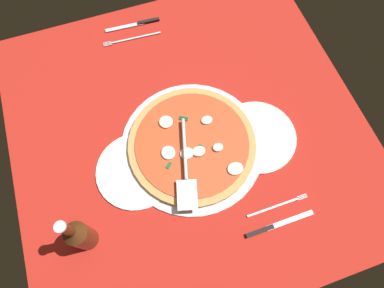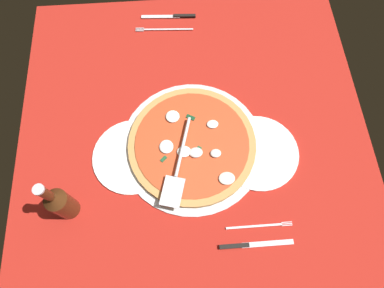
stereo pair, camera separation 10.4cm
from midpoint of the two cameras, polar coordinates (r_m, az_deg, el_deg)
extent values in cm
cube|color=#A81F17|center=(108.07, 3.00, 2.01)|extent=(110.66, 110.66, 0.80)
cube|color=silver|center=(145.13, 23.22, 19.36)|extent=(7.38, 7.38, 0.10)
cube|color=silver|center=(136.61, 24.61, 14.64)|extent=(7.38, 7.38, 0.10)
cube|color=silver|center=(129.23, 26.10, 9.33)|extent=(7.38, 7.38, 0.10)
cube|color=silver|center=(123.17, 27.70, 3.43)|extent=(7.38, 7.38, 0.10)
cube|color=silver|center=(118.65, 29.42, -3.01)|extent=(7.38, 7.38, 0.10)
cube|color=silver|center=(115.84, 31.28, -9.85)|extent=(7.38, 7.38, 0.10)
cube|color=silver|center=(146.93, 19.75, 21.74)|extent=(7.38, 7.38, 0.10)
cube|color=silver|center=(137.73, 21.01, 17.25)|extent=(7.38, 7.38, 0.10)
cube|color=silver|center=(129.57, 22.37, 12.14)|extent=(7.38, 7.38, 0.10)
cube|color=silver|center=(122.65, 23.84, 6.40)|extent=(7.38, 7.38, 0.10)
cube|color=silver|center=(117.18, 25.43, 0.04)|extent=(7.38, 7.38, 0.10)
cube|color=silver|center=(113.38, 27.15, -6.84)|extent=(7.38, 7.38, 0.10)
cube|color=silver|center=(111.42, 29.02, -14.07)|extent=(7.38, 7.38, 0.10)
cube|color=silver|center=(139.63, 17.39, 19.74)|extent=(7.38, 7.38, 0.10)
cube|color=silver|center=(130.75, 18.61, 14.87)|extent=(7.38, 7.38, 0.10)
cube|color=silver|center=(123.01, 19.93, 9.35)|extent=(7.38, 7.38, 0.10)
cube|color=silver|center=(116.63, 21.37, 3.14)|extent=(7.38, 7.38, 0.10)
cube|color=silver|center=(111.85, 22.93, -3.69)|extent=(7.38, 7.38, 0.10)
cube|color=silver|center=(108.87, 24.63, -11.00)|extent=(7.38, 7.38, 0.10)
cube|color=silver|center=(107.84, 26.49, -18.58)|extent=(7.38, 7.38, 0.10)
cube|color=silver|center=(142.26, 13.77, 22.07)|extent=(7.38, 7.38, 0.10)
cube|color=silver|center=(132.75, 14.85, 17.48)|extent=(7.38, 7.38, 0.10)
cube|color=silver|center=(124.26, 16.01, 12.21)|extent=(7.38, 7.38, 0.10)
cube|color=silver|center=(117.02, 17.28, 6.23)|extent=(7.38, 7.38, 0.10)
cube|color=silver|center=(111.27, 18.66, -0.46)|extent=(7.38, 7.38, 0.10)
cube|color=silver|center=(107.27, 20.17, -7.75)|extent=(7.38, 7.38, 0.10)
cube|color=silver|center=(105.19, 21.84, -15.47)|extent=(7.38, 7.38, 0.10)
cube|color=silver|center=(135.52, 11.11, 19.92)|extent=(7.38, 7.38, 0.10)
cube|color=silver|center=(126.35, 12.11, 14.95)|extent=(7.38, 7.38, 0.10)
cube|color=silver|center=(118.32, 13.20, 9.24)|extent=(7.38, 7.38, 0.10)
cube|color=silver|center=(111.68, 14.39, 2.78)|extent=(7.38, 7.38, 0.10)
cube|color=silver|center=(106.67, 15.70, -4.39)|extent=(7.38, 7.38, 0.10)
cube|color=silver|center=(103.54, 17.14, -12.13)|extent=(7.38, 7.38, 0.10)
cube|color=silver|center=(102.46, 18.73, -20.18)|extent=(7.38, 7.38, 0.10)
cube|color=silver|center=(139.01, 7.44, 22.18)|extent=(7.38, 7.38, 0.10)
cube|color=silver|center=(129.26, 8.27, 17.51)|extent=(7.38, 7.38, 0.10)
cube|color=silver|center=(120.52, 9.17, 12.12)|extent=(7.38, 7.38, 0.10)
cube|color=silver|center=(113.05, 10.16, 5.95)|extent=(7.38, 7.38, 0.10)
cube|color=silver|center=(107.09, 11.25, -1.00)|extent=(7.38, 7.38, 0.10)
cube|color=silver|center=(102.92, 12.45, -8.63)|extent=(7.38, 7.38, 0.10)
cube|color=silver|center=(100.76, 13.79, -16.75)|extent=(7.38, 7.38, 0.10)
cube|color=silver|center=(132.92, 4.52, 19.88)|extent=(7.38, 7.38, 0.10)
cube|color=silver|center=(123.57, 5.23, 14.83)|extent=(7.38, 7.38, 0.10)
cube|color=silver|center=(115.35, 6.02, 8.99)|extent=(7.38, 7.38, 0.10)
cube|color=silver|center=(108.52, 6.89, 2.35)|extent=(7.38, 7.38, 0.10)
cube|color=silver|center=(103.35, 7.85, -5.07)|extent=(7.38, 7.38, 0.10)
cube|color=silver|center=(100.12, 8.91, -13.12)|extent=(7.38, 7.38, 0.10)
cube|color=silver|center=(99.00, 10.11, -21.52)|extent=(7.38, 7.38, 0.10)
cube|color=silver|center=(137.28, 0.88, 22.04)|extent=(7.38, 7.38, 0.10)
cube|color=silver|center=(127.39, 1.42, 17.32)|extent=(7.38, 7.38, 0.10)
cube|color=silver|center=(118.52, 2.01, 11.85)|extent=(7.38, 7.38, 0.10)
cube|color=silver|center=(110.91, 2.66, 5.56)|extent=(7.38, 7.38, 0.10)
cube|color=silver|center=(104.83, 3.38, -1.55)|extent=(7.38, 7.38, 0.10)
cube|color=silver|center=(100.57, 4.18, -9.40)|extent=(7.38, 7.38, 0.10)
cube|color=silver|center=(98.35, 5.07, -17.76)|extent=(7.38, 7.38, 0.10)
cube|color=silver|center=(131.94, -2.25, 19.59)|extent=(7.38, 7.38, 0.10)
cube|color=silver|center=(122.51, -1.85, 14.49)|extent=(7.38, 7.38, 0.10)
cube|color=silver|center=(114.21, -1.40, 8.59)|extent=(7.38, 7.38, 0.10)
cube|color=silver|center=(107.31, -0.92, 1.86)|extent=(7.38, 7.38, 0.10)
cube|color=silver|center=(102.09, -0.37, -5.68)|extent=(7.38, 7.38, 0.10)
cube|color=silver|center=(98.81, 0.23, -13.88)|extent=(7.38, 7.38, 0.10)
cube|color=silver|center=(97.68, 0.92, -22.44)|extent=(7.38, 7.38, 0.10)
cube|color=silver|center=(137.13, -5.74, 21.63)|extent=(7.38, 7.38, 0.10)
cube|color=silver|center=(127.23, -5.52, 16.89)|extent=(7.38, 7.38, 0.10)
cube|color=silver|center=(118.34, -5.27, 11.39)|extent=(7.38, 7.38, 0.10)
cube|color=silver|center=(110.71, -4.99, 5.07)|extent=(7.38, 7.38, 0.10)
cube|color=silver|center=(104.63, -4.69, -2.08)|extent=(7.38, 7.38, 0.10)
cube|color=silver|center=(100.35, -4.35, -9.98)|extent=(7.38, 7.38, 0.10)
cube|color=silver|center=(98.13, -3.97, -18.40)|extent=(7.38, 7.38, 0.10)
cube|color=silver|center=(132.60, -8.99, 19.04)|extent=(7.38, 7.38, 0.10)
cube|color=silver|center=(123.22, -8.92, 13.94)|extent=(7.38, 7.38, 0.10)
cube|color=silver|center=(114.97, -8.83, 8.04)|extent=(7.38, 7.38, 0.10)
cube|color=silver|center=(108.12, -8.74, 1.33)|extent=(7.38, 7.38, 0.10)
cube|color=silver|center=(102.94, -8.64, -6.18)|extent=(7.38, 7.38, 0.10)
cube|color=silver|center=(99.69, -8.53, -14.33)|extent=(7.38, 7.38, 0.10)
cube|color=silver|center=(98.56, -8.40, -22.84)|extent=(7.38, 7.38, 0.10)
cube|color=silver|center=(138.55, -12.26, 20.96)|extent=(7.38, 7.38, 0.10)
cube|color=silver|center=(128.76, -12.34, 16.23)|extent=(7.38, 7.38, 0.10)
cube|color=silver|center=(119.99, -12.43, 10.76)|extent=(7.38, 7.38, 0.10)
cube|color=silver|center=(112.47, -12.52, 4.49)|extent=(7.38, 7.38, 0.10)
cube|color=silver|center=(106.48, -12.63, -2.57)|extent=(7.38, 7.38, 0.10)
cube|color=silver|center=(102.29, -12.75, -10.34)|extent=(7.38, 7.38, 0.10)
cube|color=silver|center=(100.11, -12.88, -18.61)|extent=(7.38, 7.38, 0.10)
cube|color=silver|center=(134.88, -15.54, 18.27)|extent=(7.38, 7.38, 0.10)
cube|color=silver|center=(125.67, -15.77, 13.20)|extent=(7.38, 7.38, 0.10)
cube|color=silver|center=(117.59, -16.03, 7.39)|extent=(7.38, 7.38, 0.10)
cube|color=silver|center=(110.90, -16.31, 0.79)|extent=(7.38, 7.38, 0.10)
cube|color=silver|center=(105.86, -16.63, -6.54)|extent=(7.38, 7.38, 0.10)
cube|color=silver|center=(102.70, -16.98, -14.46)|extent=(7.38, 7.38, 0.10)
cube|color=silver|center=(141.50, -18.51, 20.08)|extent=(7.38, 7.38, 0.10)
cube|color=silver|center=(131.93, -18.87, 15.39)|extent=(7.38, 7.38, 0.10)
cube|color=silver|center=(123.39, -19.26, 10.00)|extent=(7.38, 7.38, 0.10)
cube|color=silver|center=(116.09, -19.69, 3.87)|extent=(7.38, 7.38, 0.10)
cube|color=silver|center=(110.30, -20.17, -2.99)|extent=(7.38, 7.38, 0.10)
cube|color=silver|center=(106.26, -20.70, -10.48)|extent=(7.38, 7.38, 0.10)
cube|color=silver|center=(104.16, -21.28, -18.42)|extent=(7.38, 7.38, 0.10)
cube|color=silver|center=(138.70, -21.73, 17.33)|extent=(7.38, 7.38, 0.10)
cube|color=silver|center=(129.76, -22.24, 12.34)|extent=(7.38, 7.38, 0.10)
cube|color=silver|center=(121.96, -22.79, 6.66)|extent=(7.38, 7.38, 0.10)
cube|color=silver|center=(115.52, -23.39, 0.28)|extent=(7.38, 7.38, 0.10)
cube|color=silver|center=(110.68, -24.06, -6.76)|extent=(7.38, 7.38, 0.10)
cube|color=silver|center=(107.67, -24.80, -14.31)|extent=(7.38, 7.38, 0.10)
cylinder|color=silver|center=(104.94, 2.81, -0.63)|extent=(44.45, 44.45, 0.82)
cylinder|color=white|center=(107.02, 13.89, -1.74)|extent=(24.77, 24.77, 1.00)
cylinder|color=white|center=(104.29, -7.28, -2.43)|extent=(24.41, 24.41, 1.00)
cylinder|color=tan|center=(103.83, 2.84, -0.39)|extent=(39.48, 39.48, 1.59)
cylinder|color=#C44320|center=(102.96, 2.86, -0.19)|extent=(35.14, 35.14, 0.30)
ellipsoid|color=#EDE6CF|center=(99.67, 8.88, -6.13)|extent=(4.78, 3.94, 0.86)
ellipsoid|color=white|center=(105.96, -0.53, 4.37)|extent=(4.36, 4.29, 0.97)
ellipsoid|color=silver|center=(101.09, 3.44, -1.81)|extent=(4.12, 3.33, 1.15)
ellipsoid|color=white|center=(105.46, 6.29, 3.06)|extent=(3.61, 2.90, 0.88)
ellipsoid|color=white|center=(101.19, 1.53, -1.64)|extent=(4.25, 3.69, 0.91)
ellipsoid|color=white|center=(101.62, 6.94, -1.92)|extent=(3.25, 2.75, 1.06)
ellipsoid|color=white|center=(101.78, -1.49, -0.79)|extent=(4.25, 4.49, 0.90)
cube|color=#1D512C|center=(100.71, -1.91, -2.90)|extent=(2.25, 2.22, 0.30)
cube|color=#124122|center=(106.28, 2.54, 4.20)|extent=(3.04, 2.50, 0.30)
cube|color=#1D532E|center=(101.80, 3.82, -1.50)|extent=(2.87, 3.25, 0.30)
cube|color=silver|center=(96.54, -0.27, -8.44)|extent=(7.96, 10.05, 0.30)
cylinder|color=silver|center=(100.52, 1.35, -0.73)|extent=(6.19, 18.96, 1.00)
cube|color=white|center=(131.14, -1.59, 19.46)|extent=(19.25, 14.43, 0.60)
cube|color=silver|center=(128.83, -1.60, 18.59)|extent=(17.93, 1.69, 0.25)
cube|color=silver|center=(129.89, -6.47, 18.67)|extent=(3.01, 0.40, 0.25)
cube|color=silver|center=(129.60, -6.48, 18.53)|extent=(3.01, 0.40, 0.25)
cube|color=silver|center=(129.31, -6.48, 18.38)|extent=(3.01, 0.40, 0.25)
cube|color=silver|center=(129.02, -6.49, 18.23)|extent=(3.01, 0.40, 0.25)
cube|color=black|center=(132.68, 1.22, 20.65)|extent=(8.21, 1.69, 0.80)
cube|color=silver|center=(132.95, -3.00, 20.51)|extent=(14.33, 2.26, 0.25)
cube|color=white|center=(100.67, 13.60, -15.19)|extent=(19.86, 11.07, 0.60)
cube|color=silver|center=(100.55, 13.42, -13.77)|extent=(15.88, 0.63, 0.25)
cube|color=silver|center=(103.12, 18.66, -13.28)|extent=(3.00, 0.23, 0.25)
cube|color=silver|center=(103.18, 18.61, -13.04)|extent=(3.00, 0.23, 0.25)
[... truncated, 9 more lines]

